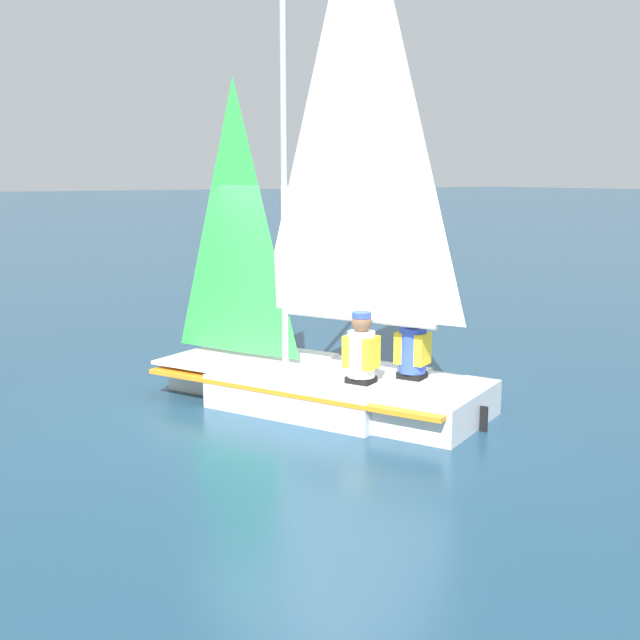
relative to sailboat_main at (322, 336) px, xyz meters
The scene contains 4 objects.
ground_plane 0.80m from the sailboat_main, 154.00° to the right, with size 260.00×260.00×0.00m, color navy.
sailboat_main is the anchor object (origin of this frame).
sailor_helm 0.68m from the sailboat_main, ahead, with size 0.42×0.40×1.16m.
sailor_crew 1.06m from the sailboat_main, 40.40° to the left, with size 0.42×0.40×1.16m.
Camera 1 is at (7.60, -4.81, 2.61)m, focal length 45.00 mm.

